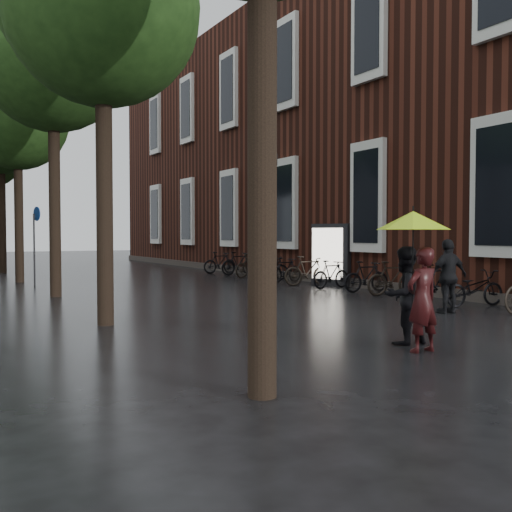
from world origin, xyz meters
TOP-DOWN VIEW (x-y plane):
  - brick_building at (10.47, 19.46)m, footprint 10.20×33.20m
  - street_trees at (-3.99, 15.91)m, footprint 4.33×34.03m
  - person_burgundy at (-0.64, 1.98)m, footprint 0.59×0.40m
  - person_black at (-0.42, 2.60)m, footprint 0.78×0.62m
  - lime_umbrella at (-0.59, 2.24)m, footprint 1.13×1.13m
  - pedestrian_walking at (3.15, 4.98)m, footprint 1.01×0.49m
  - parked_bicycles at (4.59, 11.68)m, footprint 2.13×16.22m
  - ad_lightbox at (5.09, 12.04)m, footprint 0.32×1.42m
  - lamp_post at (1.43, 9.87)m, footprint 0.21×0.21m
  - cycle_sign at (-3.75, 17.27)m, footprint 0.14×0.50m

SIDE VIEW (x-z plane):
  - parked_bicycles at x=4.59m, z-range -0.03..1.01m
  - person_black at x=-0.42m, z-range 0.00..1.59m
  - person_burgundy at x=-0.64m, z-range 0.00..1.60m
  - pedestrian_walking at x=3.15m, z-range 0.00..1.68m
  - ad_lightbox at x=5.09m, z-range 0.00..2.15m
  - cycle_sign at x=-3.75m, z-range 0.44..3.19m
  - lime_umbrella at x=-0.59m, z-range 1.17..2.83m
  - lamp_post at x=1.43m, z-range 0.43..4.48m
  - brick_building at x=10.47m, z-range -0.01..11.99m
  - street_trees at x=-3.99m, z-range 1.88..10.79m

